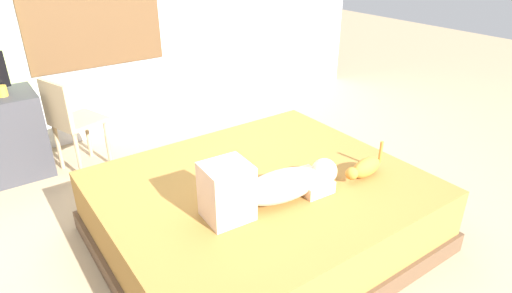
% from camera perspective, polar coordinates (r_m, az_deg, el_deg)
% --- Properties ---
extents(ground_plane, '(16.00, 16.00, 0.00)m').
position_cam_1_polar(ground_plane, '(3.10, -0.61, -12.57)').
color(ground_plane, tan).
extents(bed, '(2.07, 1.79, 0.47)m').
position_cam_1_polar(bed, '(2.99, 0.66, -8.59)').
color(bed, brown).
rests_on(bed, ground).
extents(person_lying, '(0.94, 0.31, 0.34)m').
position_cam_1_polar(person_lying, '(2.59, 1.64, -5.26)').
color(person_lying, '#CCB299').
rests_on(person_lying, bed).
extents(cat, '(0.36, 0.13, 0.21)m').
position_cam_1_polar(cat, '(2.97, 14.17, -2.76)').
color(cat, '#C67A2D').
rests_on(cat, bed).
extents(cup, '(0.08, 0.08, 0.09)m').
position_cam_1_polar(cup, '(4.13, -30.57, 6.34)').
color(cup, gold).
rests_on(cup, desk).
extents(chair_by_desk, '(0.48, 0.48, 0.86)m').
position_cam_1_polar(chair_by_desk, '(4.07, -23.36, 3.46)').
color(chair_by_desk, tan).
rests_on(chair_by_desk, ground).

